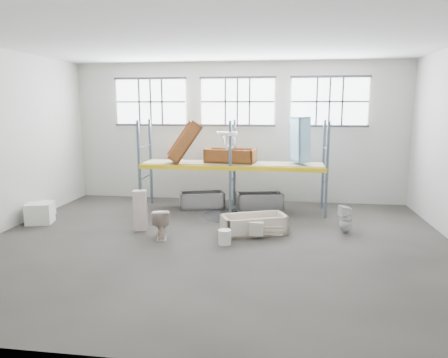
% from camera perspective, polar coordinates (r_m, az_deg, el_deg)
% --- Properties ---
extents(floor, '(12.00, 10.00, 0.10)m').
position_cam_1_polar(floor, '(10.65, -1.14, -9.11)').
color(floor, '#4B4540').
rests_on(floor, ground).
extents(ceiling, '(12.00, 10.00, 0.10)m').
position_cam_1_polar(ceiling, '(10.19, -1.25, 19.12)').
color(ceiling, silver).
rests_on(ceiling, ground).
extents(wall_back, '(12.00, 0.10, 5.00)m').
position_cam_1_polar(wall_back, '(15.09, 1.90, 6.44)').
color(wall_back, '#BCB9AF').
rests_on(wall_back, ground).
extents(wall_front, '(12.00, 0.10, 5.00)m').
position_cam_1_polar(wall_front, '(5.22, -10.11, -0.48)').
color(wall_front, '#A09D93').
rests_on(wall_front, ground).
extents(window_left, '(2.60, 0.04, 1.60)m').
position_cam_1_polar(window_left, '(15.63, -10.07, 10.45)').
color(window_left, white).
rests_on(window_left, wall_back).
extents(window_mid, '(2.60, 0.04, 1.60)m').
position_cam_1_polar(window_mid, '(14.96, 1.88, 10.63)').
color(window_mid, white).
rests_on(window_mid, wall_back).
extents(window_right, '(2.60, 0.04, 1.60)m').
position_cam_1_polar(window_right, '(14.95, 14.37, 10.33)').
color(window_right, white).
rests_on(window_right, wall_back).
extents(rack_upright_la, '(0.08, 0.08, 3.00)m').
position_cam_1_polar(rack_upright_la, '(13.77, -11.63, 1.72)').
color(rack_upright_la, slate).
rests_on(rack_upright_la, floor).
extents(rack_upright_lb, '(0.08, 0.08, 3.00)m').
position_cam_1_polar(rack_upright_lb, '(14.89, -10.09, 2.38)').
color(rack_upright_lb, slate).
rests_on(rack_upright_lb, floor).
extents(rack_upright_ma, '(0.08, 0.08, 3.00)m').
position_cam_1_polar(rack_upright_ma, '(13.07, 0.86, 1.49)').
color(rack_upright_ma, slate).
rests_on(rack_upright_ma, floor).
extents(rack_upright_mb, '(0.08, 0.08, 3.00)m').
position_cam_1_polar(rack_upright_mb, '(14.25, 1.46, 2.19)').
color(rack_upright_mb, slate).
rests_on(rack_upright_mb, floor).
extents(rack_upright_ra, '(0.08, 0.08, 3.00)m').
position_cam_1_polar(rack_upright_ra, '(13.05, 14.05, 1.17)').
color(rack_upright_ra, slate).
rests_on(rack_upright_ra, floor).
extents(rack_upright_rb, '(0.08, 0.08, 3.00)m').
position_cam_1_polar(rack_upright_rb, '(14.23, 13.56, 1.90)').
color(rack_upright_rb, slate).
rests_on(rack_upright_rb, floor).
extents(rack_beam_front, '(6.00, 0.10, 0.14)m').
position_cam_1_polar(rack_beam_front, '(13.07, 0.86, 1.49)').
color(rack_beam_front, yellow).
rests_on(rack_beam_front, floor).
extents(rack_beam_back, '(6.00, 0.10, 0.14)m').
position_cam_1_polar(rack_beam_back, '(14.25, 1.46, 2.19)').
color(rack_beam_back, yellow).
rests_on(rack_beam_back, floor).
extents(shelf_deck, '(5.90, 1.10, 0.03)m').
position_cam_1_polar(shelf_deck, '(13.65, 1.18, 2.19)').
color(shelf_deck, gray).
rests_on(shelf_deck, floor).
extents(wet_patch, '(1.80, 1.80, 0.00)m').
position_cam_1_polar(wet_patch, '(13.19, 0.73, -5.09)').
color(wet_patch, black).
rests_on(wet_patch, floor).
extents(bathtub_beige, '(1.92, 1.42, 0.51)m').
position_cam_1_polar(bathtub_beige, '(11.38, 4.15, -6.25)').
color(bathtub_beige, beige).
rests_on(bathtub_beige, floor).
extents(cistern_spare, '(0.39, 0.21, 0.36)m').
position_cam_1_polar(cistern_spare, '(10.88, 4.47, -6.88)').
color(cistern_spare, beige).
rests_on(cistern_spare, bathtub_beige).
extents(sink_in_tub, '(0.48, 0.48, 0.14)m').
position_cam_1_polar(sink_in_tub, '(11.16, 1.70, -7.07)').
color(sink_in_tub, beige).
rests_on(sink_in_tub, bathtub_beige).
extents(toilet_beige, '(0.63, 0.87, 0.80)m').
position_cam_1_polar(toilet_beige, '(11.07, -8.67, -6.04)').
color(toilet_beige, beige).
rests_on(toilet_beige, floor).
extents(cistern_tall, '(0.41, 0.32, 1.14)m').
position_cam_1_polar(cistern_tall, '(11.78, -11.50, -4.29)').
color(cistern_tall, beige).
rests_on(cistern_tall, floor).
extents(toilet_white, '(0.44, 0.44, 0.77)m').
position_cam_1_polar(toilet_white, '(11.86, 16.48, -5.31)').
color(toilet_white, white).
rests_on(toilet_white, floor).
extents(steel_tub_left, '(1.65, 1.14, 0.55)m').
position_cam_1_polar(steel_tub_left, '(14.15, -3.05, -2.92)').
color(steel_tub_left, '#AEAFB6').
rests_on(steel_tub_left, floor).
extents(steel_tub_right, '(1.66, 1.07, 0.56)m').
position_cam_1_polar(steel_tub_right, '(13.99, 4.93, -3.06)').
color(steel_tub_right, '#A4A5AC').
rests_on(steel_tub_right, floor).
extents(rust_tub_flat, '(1.73, 0.99, 0.46)m').
position_cam_1_polar(rust_tub_flat, '(13.69, 0.89, 3.22)').
color(rust_tub_flat, brown).
rests_on(rust_tub_flat, shelf_deck).
extents(rust_tub_tilted, '(1.33, 1.04, 1.42)m').
position_cam_1_polar(rust_tub_tilted, '(13.63, -5.55, 5.16)').
color(rust_tub_tilted, '#9B522A').
rests_on(rust_tub_tilted, shelf_deck).
extents(sink_on_shelf, '(0.78, 0.67, 0.60)m').
position_cam_1_polar(sink_on_shelf, '(13.21, 0.41, 4.18)').
color(sink_on_shelf, white).
rests_on(sink_on_shelf, rust_tub_flat).
extents(blue_tub_upright, '(0.69, 0.80, 1.45)m').
position_cam_1_polar(blue_tub_upright, '(13.47, 10.45, 5.41)').
color(blue_tub_upright, '#92CBF3').
rests_on(blue_tub_upright, shelf_deck).
extents(bucket, '(0.33, 0.33, 0.38)m').
position_cam_1_polar(bucket, '(10.49, 0.09, -8.04)').
color(bucket, silver).
rests_on(bucket, floor).
extents(carton_near, '(0.85, 0.78, 0.61)m').
position_cam_1_polar(carton_near, '(13.45, -24.10, -4.34)').
color(carton_near, silver).
rests_on(carton_near, floor).
extents(carton_far, '(0.55, 0.55, 0.45)m').
position_cam_1_polar(carton_far, '(14.37, -23.67, -3.77)').
color(carton_far, silver).
rests_on(carton_far, floor).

